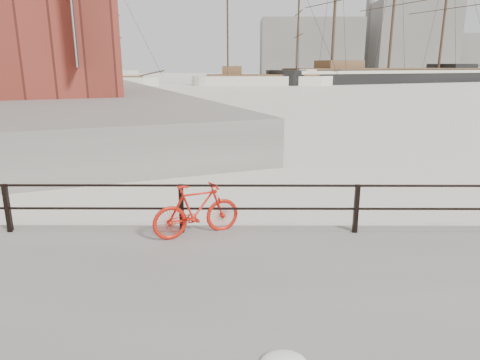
% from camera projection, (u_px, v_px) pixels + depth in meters
% --- Properties ---
extents(ground, '(400.00, 400.00, 0.00)m').
position_uv_depth(ground, '(351.00, 245.00, 8.91)').
color(ground, white).
rests_on(ground, ground).
extents(far_quay, '(78.44, 148.07, 1.80)m').
position_uv_depth(far_quay, '(37.00, 81.00, 78.38)').
color(far_quay, gray).
rests_on(far_quay, ground).
extents(guardrail, '(28.00, 0.10, 1.00)m').
position_uv_depth(guardrail, '(356.00, 209.00, 8.54)').
color(guardrail, black).
rests_on(guardrail, promenade).
extents(bicycle, '(1.71, 0.98, 1.06)m').
position_uv_depth(bicycle, '(197.00, 210.00, 8.37)').
color(bicycle, red).
rests_on(bicycle, promenade).
extents(barque_black, '(66.61, 45.26, 35.78)m').
position_uv_depth(barque_black, '(387.00, 83.00, 90.83)').
color(barque_black, black).
rests_on(barque_black, ground).
extents(schooner_mid, '(28.09, 12.05, 20.23)m').
position_uv_depth(schooner_mid, '(262.00, 85.00, 79.65)').
color(schooner_mid, beige).
rests_on(schooner_mid, ground).
extents(schooner_left, '(27.88, 16.50, 19.68)m').
position_uv_depth(schooner_left, '(87.00, 86.00, 75.29)').
color(schooner_left, beige).
rests_on(schooner_left, ground).
extents(workboat_near, '(13.13, 8.11, 7.00)m').
position_uv_depth(workboat_near, '(35.00, 105.00, 39.97)').
color(workboat_near, black).
rests_on(workboat_near, ground).
extents(workboat_far, '(11.04, 11.06, 7.00)m').
position_uv_depth(workboat_far, '(12.00, 94.00, 55.83)').
color(workboat_far, black).
rests_on(workboat_far, ground).
extents(apartment_cream, '(24.16, 21.40, 21.20)m').
position_uv_depth(apartment_cream, '(9.00, 6.00, 65.70)').
color(apartment_cream, beige).
rests_on(apartment_cream, far_quay).
extents(apartment_grey, '(26.02, 22.15, 23.20)m').
position_uv_depth(apartment_grey, '(21.00, 14.00, 85.18)').
color(apartment_grey, '#9F9E99').
rests_on(apartment_grey, far_quay).
extents(apartment_brick, '(27.87, 22.90, 21.20)m').
position_uv_depth(apartment_brick, '(30.00, 29.00, 106.07)').
color(apartment_brick, brown).
rests_on(apartment_brick, far_quay).
extents(industrial_west, '(32.00, 18.00, 18.00)m').
position_uv_depth(industrial_west, '(309.00, 48.00, 141.67)').
color(industrial_west, gray).
rests_on(industrial_west, ground).
extents(industrial_mid, '(26.00, 20.00, 24.00)m').
position_uv_depth(industrial_mid, '(410.00, 40.00, 145.56)').
color(industrial_mid, gray).
rests_on(industrial_mid, ground).
extents(industrial_east, '(20.00, 16.00, 14.00)m').
position_uv_depth(industrial_east, '(468.00, 55.00, 151.59)').
color(industrial_east, gray).
rests_on(industrial_east, ground).
extents(smokestack, '(2.80, 2.80, 44.00)m').
position_uv_depth(smokestack, '(370.00, 10.00, 147.85)').
color(smokestack, gray).
rests_on(smokestack, ground).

